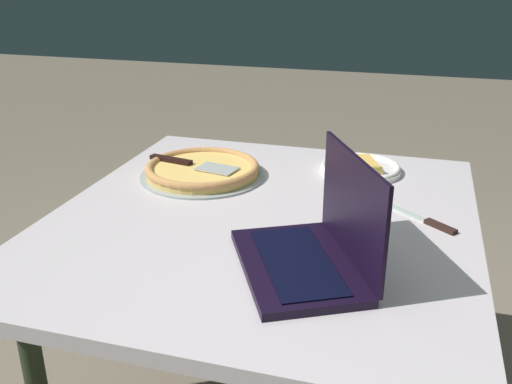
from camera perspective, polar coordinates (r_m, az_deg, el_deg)
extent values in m
cube|color=silver|center=(1.41, 0.68, -2.93)|extent=(1.12, 1.02, 0.03)
cylinder|color=#273320|center=(1.90, 16.06, -9.19)|extent=(0.05, 0.05, 0.69)
cylinder|color=#273320|center=(2.04, -7.32, -6.12)|extent=(0.05, 0.05, 0.69)
cube|color=black|center=(1.17, 4.06, -7.34)|extent=(0.40, 0.35, 0.02)
cube|color=black|center=(1.16, 4.08, -6.89)|extent=(0.32, 0.25, 0.00)
cube|color=black|center=(1.15, 9.60, -1.54)|extent=(0.30, 0.16, 0.22)
cube|color=#8BB0F3|center=(1.15, 9.49, -1.55)|extent=(0.27, 0.14, 0.19)
cylinder|color=white|center=(1.72, 10.40, 2.23)|extent=(0.24, 0.24, 0.01)
torus|color=white|center=(1.71, 10.43, 2.54)|extent=(0.23, 0.23, 0.01)
cube|color=gold|center=(1.71, 10.44, 2.76)|extent=(0.15, 0.13, 0.02)
cube|color=tan|center=(1.66, 10.99, 2.07)|extent=(0.05, 0.09, 0.03)
cylinder|color=#98A5A2|center=(1.66, -5.36, 1.68)|extent=(0.36, 0.36, 0.01)
cylinder|color=#EBBF61|center=(1.66, -5.38, 2.13)|extent=(0.32, 0.32, 0.02)
torus|color=tan|center=(1.65, -5.39, 2.48)|extent=(0.33, 0.33, 0.02)
cube|color=#AEB4AF|center=(1.63, -3.91, 2.35)|extent=(0.09, 0.12, 0.00)
cube|color=black|center=(1.71, -8.51, 3.21)|extent=(0.05, 0.14, 0.01)
cube|color=#B1C3B7|center=(1.45, 15.40, -2.28)|extent=(0.11, 0.13, 0.00)
cube|color=black|center=(1.40, 17.98, -3.30)|extent=(0.07, 0.08, 0.01)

